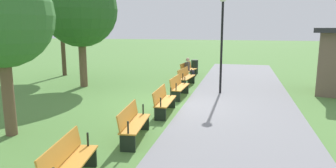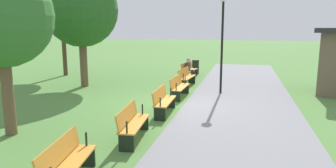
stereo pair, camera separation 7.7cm
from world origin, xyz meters
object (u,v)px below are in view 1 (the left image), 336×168
at_px(tree_3, 0,17).
at_px(lamp_post, 222,26).
at_px(tree_1, 80,10).
at_px(bench_3, 164,100).
at_px(bench_0, 188,70).
at_px(person_seated, 189,68).
at_px(bench_2, 179,86).
at_px(bench_1, 186,77).
at_px(trash_bin, 195,67).
at_px(bench_4, 133,122).
at_px(bench_5, 69,162).

distance_m(tree_3, lamp_post, 8.61).
bearing_deg(tree_1, bench_3, 53.16).
distance_m(bench_0, person_seated, 0.33).
distance_m(bench_0, tree_1, 6.83).
bearing_deg(tree_3, bench_2, 147.33).
relative_size(bench_0, bench_2, 1.02).
bearing_deg(person_seated, lamp_post, 39.28).
distance_m(bench_1, bench_3, 5.13).
bearing_deg(bench_0, trash_bin, -175.21).
xyz_separation_m(person_seated, lamp_post, (3.56, 2.05, 2.33)).
xyz_separation_m(tree_1, lamp_post, (-0.01, 6.76, -0.77)).
relative_size(bench_4, trash_bin, 2.02).
distance_m(bench_0, bench_3, 7.69).
bearing_deg(bench_3, trash_bin, -179.65).
xyz_separation_m(bench_2, tree_3, (5.57, -3.57, 2.73)).
height_order(bench_3, person_seated, person_seated).
bearing_deg(bench_5, person_seated, 170.21).
bearing_deg(lamp_post, tree_1, -89.89).
distance_m(person_seated, tree_3, 11.17).
bearing_deg(trash_bin, tree_3, -14.53).
distance_m(bench_4, tree_1, 8.71).
xyz_separation_m(bench_0, person_seated, (0.27, 0.10, 0.16)).
xyz_separation_m(bench_0, tree_1, (3.84, -4.61, 3.27)).
xyz_separation_m(person_seated, tree_1, (3.57, -4.71, 3.10)).
distance_m(bench_5, lamp_post, 9.53).
distance_m(bench_2, tree_1, 6.19).
distance_m(bench_4, bench_5, 2.57).
bearing_deg(bench_2, bench_3, 1.87).
relative_size(tree_3, trash_bin, 5.19).
bearing_deg(bench_5, trash_bin, 170.14).
height_order(bench_2, person_seated, person_seated).
xyz_separation_m(tree_3, trash_bin, (-12.37, 3.21, -2.76)).
height_order(bench_2, bench_5, same).
xyz_separation_m(bench_2, person_seated, (-4.83, -0.40, 0.16)).
relative_size(bench_3, tree_1, 0.32).
relative_size(bench_5, tree_3, 0.39).
height_order(person_seated, tree_1, tree_1).
height_order(bench_4, bench_5, same).
height_order(bench_3, trash_bin, bench_3).
height_order(bench_1, tree_1, tree_1).
relative_size(person_seated, tree_3, 0.26).
xyz_separation_m(bench_1, lamp_post, (1.28, 1.82, 2.50)).
xyz_separation_m(bench_4, lamp_post, (-6.40, 1.82, 2.50)).
height_order(bench_4, tree_1, tree_1).
bearing_deg(bench_1, bench_3, 7.46).
height_order(bench_0, bench_4, same).
xyz_separation_m(bench_3, trash_bin, (-9.37, -0.36, -0.03)).
bearing_deg(trash_bin, bench_4, 0.95).
xyz_separation_m(tree_1, tree_3, (6.83, 1.54, -0.54)).
height_order(tree_1, lamp_post, tree_1).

